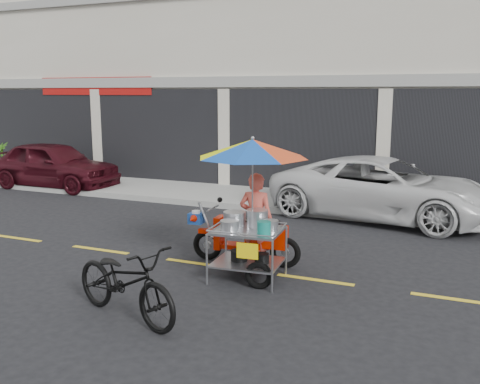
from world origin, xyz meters
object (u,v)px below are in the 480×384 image
at_px(food_vendor_rig, 252,188).
at_px(near_bicycle, 125,281).
at_px(white_pickup, 384,189).
at_px(maroon_sedan, 53,165).

bearing_deg(food_vendor_rig, near_bicycle, -114.53).
relative_size(white_pickup, food_vendor_rig, 2.19).
xyz_separation_m(maroon_sedan, near_bicycle, (7.47, -7.00, -0.21)).
bearing_deg(maroon_sedan, near_bicycle, -133.12).
xyz_separation_m(maroon_sedan, white_pickup, (9.62, -0.19, -0.01)).
height_order(white_pickup, near_bicycle, white_pickup).
bearing_deg(near_bicycle, food_vendor_rig, -2.25).
xyz_separation_m(white_pickup, food_vendor_rig, (-1.34, -4.59, 0.68)).
xyz_separation_m(near_bicycle, food_vendor_rig, (0.81, 2.22, 0.88)).
distance_m(maroon_sedan, white_pickup, 9.62).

